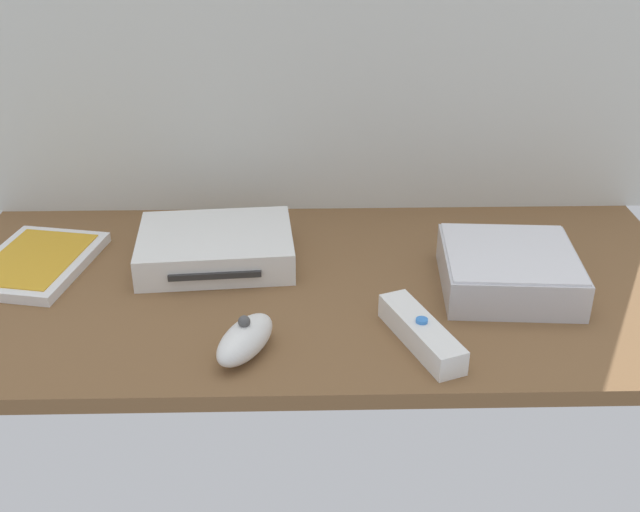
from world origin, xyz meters
The scene contains 7 objects.
ground_plane centered at (0.00, 0.00, -1.00)cm, with size 100.00×48.00×2.00cm, color brown.
back_wall centered at (0.00, 24.60, 32.00)cm, with size 110.00×1.20×64.00cm, color silver.
game_console centered at (-14.29, 6.40, 2.20)cm, with size 22.20×17.76×4.40cm.
mini_computer centered at (24.48, -1.81, 2.64)cm, with size 18.17×18.17×5.30cm.
game_case centered at (-38.95, 5.09, 0.76)cm, with size 17.03×21.28×1.56cm.
remote_wand centered at (11.33, -14.62, 1.51)cm, with size 8.72×15.10×3.40cm.
remote_nunchuk centered at (-8.82, -16.26, 2.04)cm, with size 8.42×10.91×5.10cm.
Camera 1 is at (-2.04, -89.16, 50.86)cm, focal length 43.41 mm.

